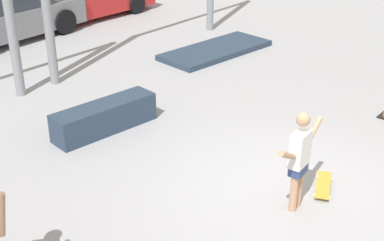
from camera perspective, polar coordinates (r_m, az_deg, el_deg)
ground_plane at (r=8.26m, az=9.74°, el=-7.34°), size 36.00×36.00×0.00m
skateboarder at (r=7.47m, az=11.39°, el=-3.82°), size 1.30×0.21×1.50m
skateboard at (r=8.38m, az=13.82°, el=-6.69°), size 0.80×0.51×0.08m
grind_box at (r=9.90m, az=-9.29°, el=0.36°), size 2.05×0.76×0.53m
manual_pad at (r=14.01m, az=2.55°, el=7.51°), size 3.18×1.57×0.14m
parked_car_grey at (r=15.77m, az=-19.59°, el=10.59°), size 4.43×2.15×1.47m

